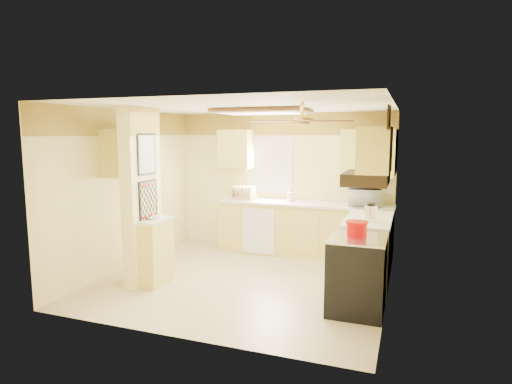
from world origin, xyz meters
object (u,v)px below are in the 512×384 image
at_px(microwave, 365,197).
at_px(kettle, 371,213).
at_px(bowl, 152,217).
at_px(dutch_oven, 357,228).
at_px(stove, 357,274).

bearing_deg(microwave, kettle, 90.69).
bearing_deg(kettle, bowl, -163.83).
bearing_deg(dutch_oven, kettle, 83.29).
xyz_separation_m(stove, bowl, (-2.85, -0.01, 0.50)).
bearing_deg(dutch_oven, stove, -64.53).
height_order(bowl, dutch_oven, dutch_oven).
bearing_deg(bowl, dutch_oven, 1.29).
height_order(stove, kettle, kettle).
bearing_deg(dutch_oven, bowl, -178.71).
relative_size(microwave, dutch_oven, 1.95).
relative_size(stove, kettle, 3.55).
bearing_deg(microwave, bowl, 30.05).
distance_m(microwave, dutch_oven, 2.09).
xyz_separation_m(dutch_oven, kettle, (0.09, 0.78, 0.06)).
relative_size(stove, bowl, 4.94).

